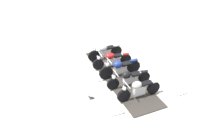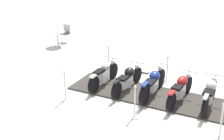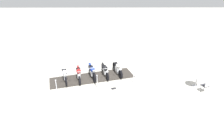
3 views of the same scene
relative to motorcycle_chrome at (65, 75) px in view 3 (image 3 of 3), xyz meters
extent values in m
plane|color=beige|center=(-1.86, -0.60, -0.55)|extent=(80.00, 80.00, 0.00)
cube|color=#38332D|center=(-1.86, -0.60, -0.52)|extent=(6.33, 3.37, 0.05)
cylinder|color=black|center=(-0.20, 0.64, -0.16)|extent=(0.30, 0.67, 0.67)
cylinder|color=black|center=(0.22, -0.71, -0.16)|extent=(0.30, 0.67, 0.67)
cube|color=silver|center=(0.01, -0.03, -0.11)|extent=(0.32, 0.50, 0.40)
ellipsoid|color=#B7BAC1|center=(-0.02, 0.08, 0.23)|extent=(0.48, 0.55, 0.36)
cube|color=black|center=(0.10, -0.33, 0.18)|extent=(0.43, 0.51, 0.08)
cube|color=#B7BAC1|center=(0.22, -0.71, 0.20)|extent=(0.23, 0.39, 0.06)
cylinder|color=silver|center=(-0.17, 0.56, 0.12)|extent=(0.16, 0.32, 0.56)
cylinder|color=silver|center=(-0.15, 0.47, 0.46)|extent=(0.76, 0.27, 0.04)
sphere|color=silver|center=(-0.18, 0.57, 0.26)|extent=(0.18, 0.18, 0.18)
cylinder|color=black|center=(-1.10, 0.46, -0.19)|extent=(0.25, 0.63, 0.61)
cylinder|color=black|center=(-0.75, -1.10, -0.19)|extent=(0.25, 0.63, 0.61)
cube|color=silver|center=(-0.93, -0.32, -0.13)|extent=(0.33, 0.57, 0.39)
ellipsoid|color=#AD1919|center=(-0.95, -0.19, 0.20)|extent=(0.44, 0.57, 0.33)
cube|color=black|center=(-0.85, -0.64, 0.15)|extent=(0.38, 0.47, 0.08)
cube|color=#AD1919|center=(-0.75, -1.10, 0.15)|extent=(0.21, 0.36, 0.06)
cylinder|color=silver|center=(-1.08, 0.39, 0.07)|extent=(0.13, 0.28, 0.53)
cylinder|color=silver|center=(-1.07, 0.32, 0.39)|extent=(0.67, 0.18, 0.04)
sphere|color=silver|center=(-1.09, 0.42, 0.19)|extent=(0.18, 0.18, 0.18)
cylinder|color=black|center=(-2.08, 0.15, -0.14)|extent=(0.32, 0.72, 0.71)
cylinder|color=black|center=(-1.64, -1.35, -0.14)|extent=(0.32, 0.72, 0.71)
cube|color=silver|center=(-1.86, -0.60, -0.12)|extent=(0.37, 0.58, 0.35)
ellipsoid|color=navy|center=(-1.90, -0.47, 0.21)|extent=(0.48, 0.56, 0.36)
cube|color=black|center=(-1.76, -0.95, 0.15)|extent=(0.45, 0.59, 0.08)
cube|color=navy|center=(-1.64, -1.35, 0.25)|extent=(0.25, 0.42, 0.06)
cylinder|color=silver|center=(-2.05, 0.06, 0.17)|extent=(0.16, 0.34, 0.60)
cylinder|color=silver|center=(-2.03, -0.03, 0.53)|extent=(0.63, 0.21, 0.04)
sphere|color=silver|center=(-2.05, 0.06, 0.33)|extent=(0.18, 0.18, 0.18)
cylinder|color=black|center=(-2.99, -0.09, -0.19)|extent=(0.24, 0.61, 0.61)
cylinder|color=black|center=(-2.60, -1.68, -0.19)|extent=(0.24, 0.61, 0.61)
cube|color=silver|center=(-2.80, -0.88, -0.16)|extent=(0.31, 0.59, 0.34)
ellipsoid|color=black|center=(-2.83, -0.75, 0.16)|extent=(0.45, 0.52, 0.35)
cube|color=black|center=(-2.72, -1.22, 0.11)|extent=(0.41, 0.49, 0.08)
cube|color=black|center=(-2.60, -1.68, 0.14)|extent=(0.20, 0.35, 0.06)
cylinder|color=silver|center=(-2.97, -0.16, 0.07)|extent=(0.13, 0.28, 0.52)
cylinder|color=silver|center=(-2.96, -0.23, 0.38)|extent=(0.66, 0.19, 0.04)
sphere|color=silver|center=(-2.98, -0.13, 0.18)|extent=(0.18, 0.18, 0.18)
cylinder|color=black|center=(-3.94, -0.44, -0.18)|extent=(0.29, 0.64, 0.63)
cylinder|color=black|center=(-3.52, -1.89, -0.18)|extent=(0.29, 0.64, 0.63)
cube|color=silver|center=(-3.73, -1.17, -0.11)|extent=(0.36, 0.58, 0.43)
ellipsoid|color=silver|center=(-3.77, -1.04, 0.24)|extent=(0.42, 0.54, 0.30)
cube|color=black|center=(-3.63, -1.52, 0.19)|extent=(0.40, 0.56, 0.08)
cube|color=silver|center=(-3.52, -1.89, 0.16)|extent=(0.24, 0.37, 0.06)
cylinder|color=silver|center=(-3.93, -0.50, 0.08)|extent=(0.13, 0.25, 0.54)
cylinder|color=silver|center=(-3.91, -0.55, 0.41)|extent=(0.69, 0.23, 0.04)
sphere|color=silver|center=(-3.94, -0.46, 0.21)|extent=(0.18, 0.18, 0.18)
cylinder|color=silver|center=(-2.33, 0.95, -0.54)|extent=(0.35, 0.35, 0.03)
cylinder|color=silver|center=(-2.33, 0.95, -0.06)|extent=(0.05, 0.05, 0.92)
sphere|color=silver|center=(-2.33, 0.95, 0.43)|extent=(0.09, 0.09, 0.09)
cylinder|color=silver|center=(-3.88, -2.90, -0.54)|extent=(0.34, 0.34, 0.03)
cylinder|color=silver|center=(-3.88, -2.90, -0.03)|extent=(0.05, 0.05, 0.99)
sphere|color=silver|center=(-3.88, -2.90, 0.51)|extent=(0.09, 0.09, 0.09)
cylinder|color=silver|center=(-4.82, 0.20, -0.54)|extent=(0.31, 0.31, 0.03)
cylinder|color=silver|center=(-4.82, 0.20, -0.05)|extent=(0.05, 0.05, 0.95)
sphere|color=silver|center=(-4.82, 0.20, 0.46)|extent=(0.09, 0.09, 0.09)
cylinder|color=silver|center=(0.16, 1.70, -0.54)|extent=(0.28, 0.28, 0.03)
cylinder|color=silver|center=(0.16, 1.70, -0.03)|extent=(0.05, 0.05, 0.98)
sphere|color=silver|center=(0.16, 1.70, 0.50)|extent=(0.09, 0.09, 0.09)
cylinder|color=silver|center=(-1.39, -2.15, -0.54)|extent=(0.36, 0.36, 0.03)
cylinder|color=silver|center=(-1.39, -2.15, -0.02)|extent=(0.05, 0.05, 1.00)
sphere|color=silver|center=(-1.39, -2.15, 0.52)|extent=(0.09, 0.09, 0.09)
cylinder|color=silver|center=(1.09, -1.40, -0.54)|extent=(0.33, 0.33, 0.03)
cylinder|color=silver|center=(1.09, -1.40, -0.02)|extent=(0.05, 0.05, 1.02)
sphere|color=silver|center=(1.09, -1.40, 0.53)|extent=(0.09, 0.09, 0.09)
cube|color=#333338|center=(-3.42, 0.99, -0.54)|extent=(0.36, 0.28, 0.02)
cube|color=white|center=(-3.42, 0.99, -0.41)|extent=(0.35, 0.32, 0.17)
cylinder|color=#B7B7BC|center=(-9.00, 0.73, -0.54)|extent=(0.45, 0.45, 0.02)
cylinder|color=#B7B7BC|center=(-9.00, 0.73, -0.16)|extent=(0.07, 0.07, 0.72)
cylinder|color=#B7B7BC|center=(-9.00, 0.73, 0.21)|extent=(0.81, 0.81, 0.03)
cylinder|color=#B7B7BC|center=(-9.03, 1.33, -0.32)|extent=(0.03, 0.03, 0.46)
cylinder|color=#B7B7BC|center=(-9.35, 1.22, -0.32)|extent=(0.03, 0.03, 0.46)
cylinder|color=#B7B7BC|center=(-9.15, 1.65, -0.32)|extent=(0.03, 0.03, 0.46)
cylinder|color=#B7B7BC|center=(-9.47, 1.54, -0.32)|extent=(0.03, 0.03, 0.46)
cube|color=#3F3F47|center=(-9.25, 1.44, -0.07)|extent=(0.51, 0.51, 0.04)
cube|color=#B7B7BC|center=(-9.31, 1.61, 0.17)|extent=(0.39, 0.16, 0.45)
camera|label=1|loc=(-12.18, 1.13, 6.42)|focal=38.78mm
camera|label=2|loc=(4.35, -9.20, 4.70)|focal=52.75mm
camera|label=3|loc=(-3.20, 12.08, 6.05)|focal=30.82mm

